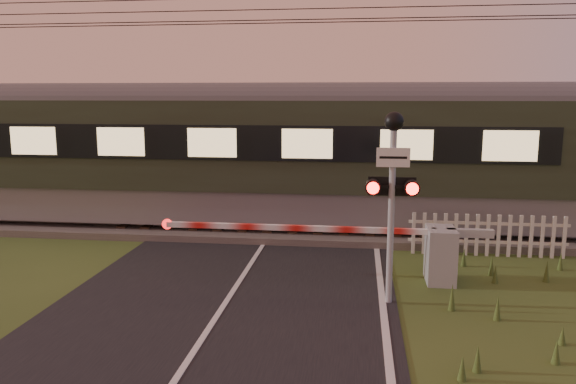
# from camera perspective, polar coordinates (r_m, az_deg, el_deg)

# --- Properties ---
(ground) EXTENTS (160.00, 160.00, 0.00)m
(ground) POSITION_cam_1_polar(r_m,az_deg,el_deg) (9.33, -7.71, -13.20)
(ground) COLOR #354B1C
(ground) RESTS_ON ground
(road) EXTENTS (6.00, 140.00, 0.03)m
(road) POSITION_cam_1_polar(r_m,az_deg,el_deg) (9.11, -7.99, -13.71)
(road) COLOR black
(road) RESTS_ON ground
(track_bed) EXTENTS (140.00, 3.40, 0.39)m
(track_bed) POSITION_cam_1_polar(r_m,az_deg,el_deg) (15.38, -1.49, -3.61)
(track_bed) COLOR #47423D
(track_bed) RESTS_ON ground
(overhead_wires) EXTENTS (120.00, 0.62, 0.62)m
(overhead_wires) POSITION_cam_1_polar(r_m,az_deg,el_deg) (15.11, -1.59, 17.77)
(overhead_wires) COLOR black
(overhead_wires) RESTS_ON ground
(boom_gate) EXTENTS (6.63, 0.83, 1.11)m
(boom_gate) POSITION_cam_1_polar(r_m,az_deg,el_deg) (11.40, 13.71, -5.86)
(boom_gate) COLOR gray
(boom_gate) RESTS_ON ground
(crossing_signal) EXTENTS (0.86, 0.35, 3.36)m
(crossing_signal) POSITION_cam_1_polar(r_m,az_deg,el_deg) (9.71, 10.57, 1.83)
(crossing_signal) COLOR gray
(crossing_signal) RESTS_ON ground
(picket_fence) EXTENTS (3.55, 0.08, 0.97)m
(picket_fence) POSITION_cam_1_polar(r_m,az_deg,el_deg) (13.59, 19.62, -4.14)
(picket_fence) COLOR silver
(picket_fence) RESTS_ON ground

